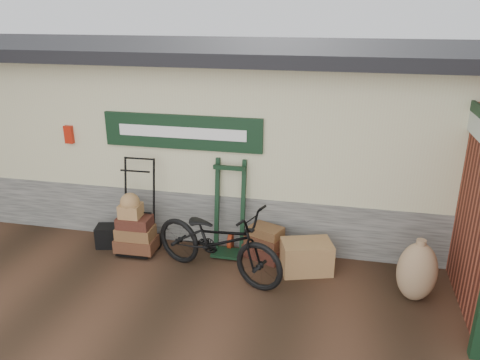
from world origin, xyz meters
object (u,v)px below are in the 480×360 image
object	(u,v)px
porter_trolley	(138,205)
green_barrow	(229,208)
bicycle	(217,236)
black_trunk	(108,236)
suitcase_stack	(265,242)
wicker_hamper	(306,257)

from	to	relation	value
porter_trolley	green_barrow	world-z (taller)	porter_trolley
green_barrow	bicycle	distance (m)	0.74
bicycle	black_trunk	bearing A→B (deg)	96.38
bicycle	porter_trolley	bearing A→B (deg)	90.27
suitcase_stack	bicycle	size ratio (longest dim) A/B	0.29
wicker_hamper	porter_trolley	bearing A→B (deg)	177.40
suitcase_stack	bicycle	bearing A→B (deg)	-131.95
porter_trolley	suitcase_stack	size ratio (longest dim) A/B	2.49
green_barrow	wicker_hamper	distance (m)	1.44
suitcase_stack	black_trunk	xyz separation A→B (m)	(-2.65, -0.19, -0.10)
porter_trolley	bicycle	world-z (taller)	porter_trolley
green_barrow	wicker_hamper	size ratio (longest dim) A/B	2.10
porter_trolley	bicycle	bearing A→B (deg)	-20.63
wicker_hamper	black_trunk	bearing A→B (deg)	178.47
green_barrow	wicker_hamper	world-z (taller)	green_barrow
black_trunk	bicycle	bearing A→B (deg)	-13.15
suitcase_stack	wicker_hamper	distance (m)	0.75
porter_trolley	wicker_hamper	distance (m)	2.82
porter_trolley	bicycle	size ratio (longest dim) A/B	0.71
black_trunk	bicycle	xyz separation A→B (m)	(2.05, -0.48, 0.46)
wicker_hamper	black_trunk	size ratio (longest dim) A/B	2.04
green_barrow	black_trunk	world-z (taller)	green_barrow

